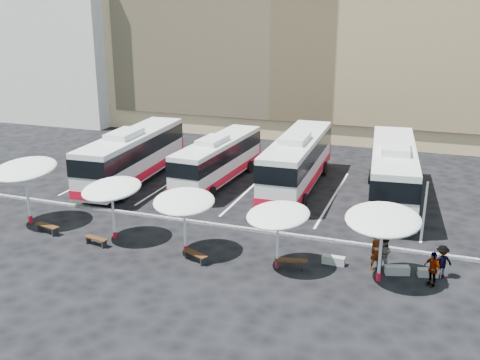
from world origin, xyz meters
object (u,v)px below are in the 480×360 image
(sunshade_2, at_px, (184,202))
(conc_bench_1, at_px, (397,270))
(sunshade_4, at_px, (383,220))
(conc_bench_2, at_px, (429,273))
(wood_bench_2, at_px, (195,255))
(wood_bench_3, at_px, (291,262))
(sunshade_3, at_px, (278,215))
(passenger_3, at_px, (441,262))
(passenger_1, at_px, (385,253))
(bus_3, at_px, (393,171))
(passenger_2, at_px, (432,269))
(bus_1, at_px, (218,158))
(wood_bench_0, at_px, (47,227))
(sunshade_1, at_px, (112,189))
(wood_bench_1, at_px, (96,240))
(conc_bench_0, at_px, (333,260))
(bus_0, at_px, (133,155))
(sunshade_0, at_px, (25,170))
(bus_2, at_px, (297,160))
(passenger_0, at_px, (376,251))

(sunshade_2, distance_m, conc_bench_1, 11.21)
(sunshade_4, distance_m, conc_bench_2, 3.91)
(wood_bench_2, relative_size, wood_bench_3, 0.92)
(sunshade_3, bearing_deg, passenger_3, 11.92)
(passenger_1, bearing_deg, sunshade_4, 112.47)
(bus_3, relative_size, conc_bench_2, 12.59)
(sunshade_4, height_order, passenger_2, sunshade_4)
(bus_1, height_order, wood_bench_0, bus_1)
(sunshade_1, distance_m, passenger_2, 17.11)
(wood_bench_1, height_order, conc_bench_0, wood_bench_1)
(bus_1, relative_size, wood_bench_2, 7.39)
(bus_1, bearing_deg, bus_0, -159.09)
(wood_bench_2, xyz_separation_m, passenger_3, (11.87, 2.38, 0.47))
(bus_0, relative_size, wood_bench_3, 7.69)
(passenger_2, bearing_deg, conc_bench_1, -158.66)
(conc_bench_2, bearing_deg, bus_3, 104.92)
(bus_3, xyz_separation_m, sunshade_0, (-20.16, -11.25, 1.21))
(bus_1, relative_size, passenger_2, 6.71)
(conc_bench_0, height_order, conc_bench_1, conc_bench_1)
(sunshade_0, height_order, wood_bench_3, sunshade_0)
(wood_bench_0, distance_m, wood_bench_3, 14.41)
(sunshade_4, distance_m, conc_bench_1, 3.16)
(sunshade_0, relative_size, sunshade_1, 0.98)
(sunshade_0, xyz_separation_m, wood_bench_2, (11.60, -1.57, -3.00))
(wood_bench_3, bearing_deg, bus_0, 145.41)
(sunshade_4, relative_size, wood_bench_0, 2.17)
(bus_1, relative_size, conc_bench_0, 9.94)
(wood_bench_3, bearing_deg, sunshade_1, 177.96)
(bus_2, xyz_separation_m, passenger_2, (9.57, -12.25, -1.24))
(sunshade_4, bearing_deg, passenger_0, 103.16)
(wood_bench_3, bearing_deg, wood_bench_2, -170.33)
(sunshade_0, xyz_separation_m, wood_bench_1, (5.66, -1.54, -3.01))
(passenger_0, height_order, passenger_3, passenger_0)
(conc_bench_1, height_order, passenger_3, passenger_3)
(sunshade_3, height_order, sunshade_4, sunshade_4)
(conc_bench_1, relative_size, conc_bench_2, 1.10)
(bus_2, relative_size, sunshade_2, 3.34)
(bus_2, xyz_separation_m, sunshade_4, (7.19, -12.61, 1.03))
(passenger_1, bearing_deg, conc_bench_0, 36.51)
(sunshade_1, height_order, wood_bench_2, sunshade_1)
(sunshade_0, bearing_deg, bus_2, 41.73)
(bus_3, distance_m, wood_bench_3, 12.68)
(sunshade_1, distance_m, sunshade_3, 9.65)
(bus_0, height_order, wood_bench_1, bus_0)
(bus_3, distance_m, passenger_0, 10.67)
(wood_bench_1, bearing_deg, wood_bench_2, -0.23)
(sunshade_0, distance_m, sunshade_4, 20.71)
(sunshade_4, xyz_separation_m, conc_bench_1, (0.79, 0.97, -2.90))
(wood_bench_3, bearing_deg, wood_bench_1, -175.75)
(bus_3, bearing_deg, wood_bench_1, -144.35)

